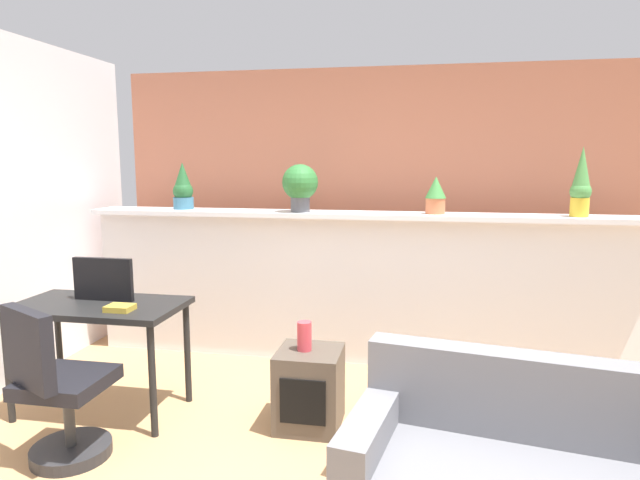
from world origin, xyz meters
TOP-DOWN VIEW (x-y plane):
  - divider_wall at (0.00, 2.00)m, footprint 4.63×0.16m
  - plant_shelf at (0.00, 1.96)m, footprint 4.63×0.36m
  - brick_wall_behind at (0.00, 2.60)m, footprint 4.63×0.10m
  - potted_plant_0 at (-1.56, 1.99)m, footprint 0.17×0.17m
  - potted_plant_1 at (-0.51, 1.92)m, footprint 0.29×0.29m
  - potted_plant_2 at (0.57, 1.96)m, footprint 0.16×0.16m
  - potted_plant_3 at (1.62, 1.94)m, footprint 0.15×0.15m
  - desk at (-1.62, 0.75)m, footprint 1.10×0.60m
  - tv_monitor at (-1.62, 0.83)m, footprint 0.42×0.04m
  - office_chair at (-1.50, 0.14)m, footprint 0.52×0.52m
  - side_cube_shelf at (-0.21, 0.80)m, footprint 0.40×0.41m
  - vase_on_shelf at (-0.24, 0.81)m, footprint 0.09×0.09m
  - book_on_desk at (-1.38, 0.61)m, footprint 0.16×0.13m

SIDE VIEW (x-z plane):
  - side_cube_shelf at x=-0.21m, z-range 0.00..0.50m
  - office_chair at x=-1.50m, z-range -0.07..0.84m
  - vase_on_shelf at x=-0.24m, z-range 0.50..0.68m
  - divider_wall at x=0.00m, z-range 0.00..1.22m
  - desk at x=-1.62m, z-range 0.29..1.04m
  - book_on_desk at x=-1.38m, z-range 0.75..0.79m
  - tv_monitor at x=-1.62m, z-range 0.75..1.04m
  - plant_shelf at x=0.00m, z-range 1.22..1.26m
  - brick_wall_behind at x=0.00m, z-range 0.00..2.50m
  - potted_plant_2 at x=0.57m, z-range 1.27..1.56m
  - potted_plant_0 at x=-1.56m, z-range 1.24..1.64m
  - potted_plant_1 at x=-0.51m, z-range 1.29..1.68m
  - potted_plant_3 at x=1.62m, z-range 1.25..1.77m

